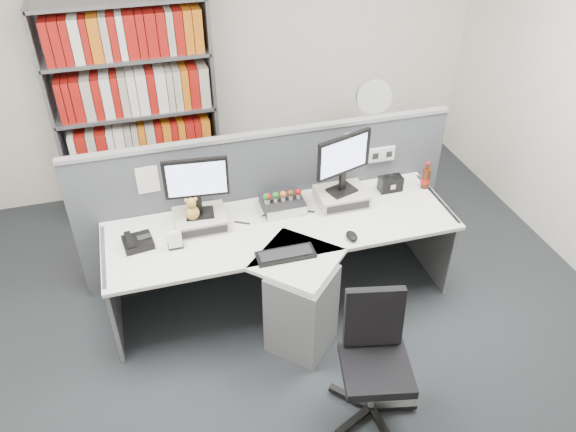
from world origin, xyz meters
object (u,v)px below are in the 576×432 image
object	(u,v)px
cola_bottle	(426,178)
monitor_left	(196,182)
keyboard	(286,254)
filing_cabinet	(367,166)
desktop_pc	(283,204)
mouse	(352,236)
speaker	(390,184)
desk_phone	(137,242)
desk	(290,271)
desk_fan	(373,101)
monitor_right	(344,159)
office_chair	(375,355)
shelving_unit	(137,114)
desk_calendar	(175,241)

from	to	relation	value
cola_bottle	monitor_left	bearing A→B (deg)	-179.72
keyboard	cola_bottle	size ratio (longest dim) A/B	1.76
monitor_left	filing_cabinet	size ratio (longest dim) A/B	0.66
desktop_pc	mouse	bearing A→B (deg)	-53.23
monitor_left	speaker	distance (m)	1.57
desk_phone	filing_cabinet	bearing A→B (deg)	26.72
desk	desk_fan	bearing A→B (deg)	49.39
monitor_right	office_chair	world-z (taller)	monitor_right
mouse	cola_bottle	xyz separation A→B (m)	(0.81, 0.47, 0.06)
cola_bottle	shelving_unit	bearing A→B (deg)	145.89
monitor_right	cola_bottle	world-z (taller)	monitor_right
desk_calendar	speaker	xyz separation A→B (m)	(1.75, 0.25, 0.01)
desk	desk_fan	distance (m)	1.93
keyboard	desk_phone	xyz separation A→B (m)	(-0.97, 0.40, 0.02)
speaker	shelving_unit	xyz separation A→B (m)	(-1.86, 1.42, 0.19)
mouse	desk_phone	bearing A→B (deg)	166.90
keyboard	speaker	xyz separation A→B (m)	(1.03, 0.56, 0.05)
desk_calendar	cola_bottle	size ratio (longest dim) A/B	0.56
desktop_pc	speaker	bearing A→B (deg)	0.41
desk	keyboard	size ratio (longest dim) A/B	6.35
desk_calendar	mouse	bearing A→B (deg)	-11.73
monitor_right	desk_calendar	bearing A→B (deg)	-171.23
desk_fan	office_chair	size ratio (longest dim) A/B	0.61
monitor_left	desktop_pc	distance (m)	0.72
keyboard	desk_phone	size ratio (longest dim) A/B	1.83
shelving_unit	desk_fan	world-z (taller)	shelving_unit
monitor_left	desk_calendar	size ratio (longest dim) A/B	3.57
monitor_left	desk_fan	bearing A→B (deg)	29.81
desk_phone	desk_fan	world-z (taller)	desk_fan
monitor_left	monitor_right	xyz separation A→B (m)	(1.10, 0.00, 0.01)
monitor_left	desktop_pc	xyz separation A→B (m)	(0.64, 0.04, -0.34)
desk_calendar	desk	bearing A→B (deg)	-12.99
desk	mouse	bearing A→B (deg)	-9.44
speaker	filing_cabinet	size ratio (longest dim) A/B	0.26
desk_phone	speaker	xyz separation A→B (m)	(2.00, 0.16, 0.03)
desk_fan	office_chair	distance (m)	2.56
cola_bottle	desk_fan	bearing A→B (deg)	92.85
desk_calendar	filing_cabinet	bearing A→B (deg)	31.54
monitor_left	shelving_unit	size ratio (longest dim) A/B	0.23
desk_phone	filing_cabinet	world-z (taller)	desk_phone
keyboard	desk_calendar	xyz separation A→B (m)	(-0.72, 0.31, 0.04)
desk	keyboard	distance (m)	0.31
mouse	filing_cabinet	xyz separation A→B (m)	(0.76, 1.47, -0.39)
cola_bottle	desk_fan	size ratio (longest dim) A/B	0.43
monitor_left	speaker	world-z (taller)	monitor_left
keyboard	speaker	world-z (taller)	speaker
desk_calendar	desk_fan	xyz separation A→B (m)	(1.99, 1.22, 0.27)
keyboard	filing_cabinet	bearing A→B (deg)	50.26
speaker	desk_fan	size ratio (longest dim) A/B	0.34
mouse	cola_bottle	world-z (taller)	cola_bottle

